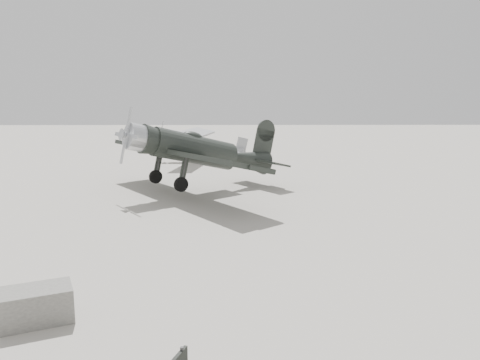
{
  "coord_description": "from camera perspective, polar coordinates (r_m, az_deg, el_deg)",
  "views": [
    {
      "loc": [
        -2.2,
        -19.92,
        5.06
      ],
      "look_at": [
        -1.93,
        1.08,
        1.5
      ],
      "focal_mm": 35.0,
      "sensor_mm": 36.0,
      "label": 1
    }
  ],
  "objects": [
    {
      "name": "equipment_block",
      "position": [
        12.14,
        -23.62,
        -13.81
      ],
      "size": [
        1.87,
        1.56,
        0.8
      ],
      "primitive_type": "cube",
      "rotation": [
        0.0,
        0.0,
        0.42
      ],
      "color": "#5F5C58",
      "rests_on": "ground"
    },
    {
      "name": "ground",
      "position": [
        20.67,
        5.42,
        -4.59
      ],
      "size": [
        160.0,
        160.0,
        0.0
      ],
      "primitive_type": "plane",
      "color": "#A19B8F",
      "rests_on": "ground"
    },
    {
      "name": "highwing_monoplane",
      "position": [
        39.51,
        -4.98,
        4.92
      ],
      "size": [
        7.46,
        10.47,
        2.95
      ],
      "rotation": [
        0.0,
        0.23,
        -0.15
      ],
      "color": "gray",
      "rests_on": "ground"
    },
    {
      "name": "lowwing_monoplane",
      "position": [
        26.11,
        -4.81,
        3.51
      ],
      "size": [
        10.96,
        12.3,
        4.34
      ],
      "rotation": [
        0.0,
        0.24,
        0.6
      ],
      "color": "black",
      "rests_on": "ground"
    }
  ]
}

